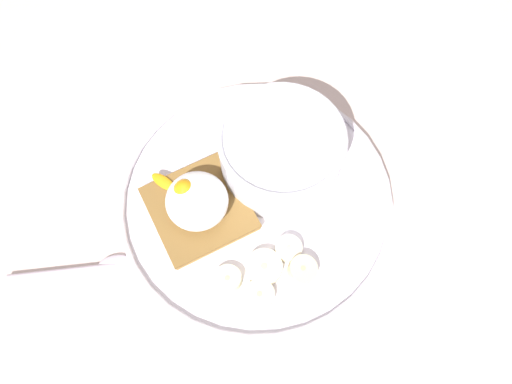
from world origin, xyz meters
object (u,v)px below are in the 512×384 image
object	(u,v)px
toast_slice	(199,209)
banana_slice_front	(227,279)
banana_slice_left	(259,295)
banana_slice_back	(264,267)
oatmeal_bowl	(281,151)
banana_slice_inner	(298,272)
spoon	(88,270)
poached_egg	(196,200)
banana_slice_right	(290,247)

from	to	relation	value
toast_slice	banana_slice_front	bearing A→B (deg)	-7.99
banana_slice_left	banana_slice_back	bearing A→B (deg)	139.50
oatmeal_bowl	banana_slice_left	size ratio (longest dim) A/B	3.43
banana_slice_inner	toast_slice	bearing A→B (deg)	-154.45
banana_slice_inner	spoon	size ratio (longest dim) A/B	0.34
toast_slice	poached_egg	bearing A→B (deg)	-156.58
oatmeal_bowl	banana_slice_right	xyz separation A→B (cm)	(8.28, -3.93, -2.61)
toast_slice	banana_slice_back	distance (cm)	8.78
banana_slice_right	oatmeal_bowl	bearing A→B (deg)	154.60
toast_slice	banana_slice_right	size ratio (longest dim) A/B	3.17
poached_egg	banana_slice_right	size ratio (longest dim) A/B	2.84
oatmeal_bowl	banana_slice_back	size ratio (longest dim) A/B	3.31
banana_slice_left	banana_slice_back	world-z (taller)	same
banana_slice_left	banana_slice_right	world-z (taller)	same
poached_egg	banana_slice_inner	bearing A→B (deg)	25.53
oatmeal_bowl	banana_slice_back	distance (cm)	11.52
banana_slice_back	banana_slice_right	world-z (taller)	same
toast_slice	banana_slice_right	world-z (taller)	toast_slice
banana_slice_inner	banana_slice_front	bearing A→B (deg)	-115.22
banana_slice_back	toast_slice	bearing A→B (deg)	-163.36
oatmeal_bowl	banana_slice_back	bearing A→B (deg)	-39.45
oatmeal_bowl	spoon	bearing A→B (deg)	-90.39
oatmeal_bowl	banana_slice_inner	distance (cm)	11.97
toast_slice	poached_egg	xyz separation A→B (cm)	(-0.13, -0.06, 2.14)
banana_slice_front	banana_slice_left	xyz separation A→B (cm)	(2.80, 1.85, -0.08)
oatmeal_bowl	poached_egg	size ratio (longest dim) A/B	1.42
oatmeal_bowl	banana_slice_back	world-z (taller)	oatmeal_bowl
toast_slice	banana_slice_front	size ratio (longest dim) A/B	2.99
banana_slice_inner	banana_slice_back	bearing A→B (deg)	-130.00
banana_slice_front	banana_slice_back	size ratio (longest dim) A/B	0.87
banana_slice_left	spoon	bearing A→B (deg)	-129.71
banana_slice_front	banana_slice_right	bearing A→B (deg)	86.85
banana_slice_left	banana_slice_inner	distance (cm)	4.26
banana_slice_left	banana_slice_right	distance (cm)	5.50
toast_slice	banana_slice_back	bearing A→B (deg)	16.64
oatmeal_bowl	banana_slice_back	xyz separation A→B (cm)	(8.67, -7.14, -2.59)
banana_slice_right	banana_slice_inner	distance (cm)	2.60
banana_slice_back	spoon	size ratio (longest dim) A/B	0.32
oatmeal_bowl	banana_slice_front	bearing A→B (deg)	-53.59
toast_slice	spoon	bearing A→B (deg)	-91.89
banana_slice_left	spoon	xyz separation A→B (cm)	(-10.85, -13.07, -1.08)
spoon	banana_slice_right	bearing A→B (deg)	64.92
banana_slice_right	spoon	world-z (taller)	banana_slice_right
banana_slice_front	banana_slice_right	distance (cm)	6.80
poached_egg	banana_slice_left	xyz separation A→B (cm)	(10.58, 0.83, -2.28)
poached_egg	banana_slice_back	world-z (taller)	poached_egg
oatmeal_bowl	banana_slice_front	distance (cm)	13.56
banana_slice_left	banana_slice_inner	size ratio (longest dim) A/B	0.91
banana_slice_front	banana_slice_left	bearing A→B (deg)	33.46
oatmeal_bowl	spoon	xyz separation A→B (cm)	(-0.15, -21.94, -3.68)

